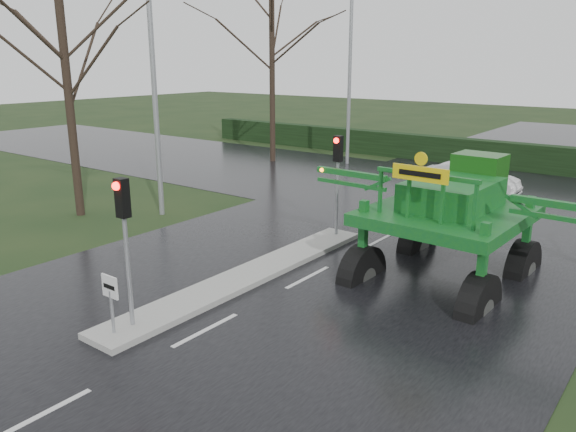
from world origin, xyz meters
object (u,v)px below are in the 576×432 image
Objects in this scene: traffic_signal_mid at (338,164)px; white_sedan at (468,195)px; keep_left_sign at (111,295)px; street_light_left_near at (158,57)px; street_light_left_far at (355,58)px; crop_sprayer at (369,200)px; traffic_signal_near at (124,221)px.

traffic_signal_mid reaches higher than white_sedan.
street_light_left_near is (-6.89, 7.50, 4.93)m from keep_left_sign.
street_light_left_near is at bearing -90.00° from street_light_left_far.
street_light_left_near reaches higher than crop_sprayer.
street_light_left_far is at bearing 124.60° from crop_sprayer.
white_sedan is (-1.21, 11.43, -2.21)m from crop_sprayer.
traffic_signal_near is (0.00, 0.49, 1.53)m from keep_left_sign.
traffic_signal_mid is 3.41m from crop_sprayer.
white_sedan is at bearing -22.54° from street_light_left_far.
traffic_signal_mid is 0.35× the size of street_light_left_near.
street_light_left_near is 14.67m from white_sedan.
keep_left_sign is at bearing -72.22° from street_light_left_far.
traffic_signal_mid is at bearing 12.21° from street_light_left_near.
traffic_signal_mid is (0.00, 8.50, 0.00)m from traffic_signal_near.
white_sedan is at bearing 52.42° from street_light_left_near.
keep_left_sign is at bearing -90.00° from traffic_signal_mid.
street_light_left_far is 10.68m from white_sedan.
street_light_left_near reaches higher than keep_left_sign.
crop_sprayer is at bearing 68.15° from traffic_signal_near.
street_light_left_near is 14.00m from street_light_left_far.
street_light_left_near reaches higher than traffic_signal_near.
street_light_left_far is at bearing 118.86° from traffic_signal_mid.
white_sedan is (1.27, 9.12, -2.59)m from traffic_signal_mid.
street_light_left_far is (-6.89, 21.01, 3.40)m from traffic_signal_near.
traffic_signal_near is at bearing -71.83° from street_light_left_far.
keep_left_sign is 0.38× the size of traffic_signal_mid.
traffic_signal_mid is 0.35× the size of street_light_left_far.
traffic_signal_near is at bearing 90.00° from keep_left_sign.
keep_left_sign is at bearing -90.00° from traffic_signal_near.
traffic_signal_mid is 14.68m from street_light_left_far.
street_light_left_far is (0.00, 14.00, 0.00)m from street_light_left_near.
street_light_left_far is at bearing 107.78° from keep_left_sign.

